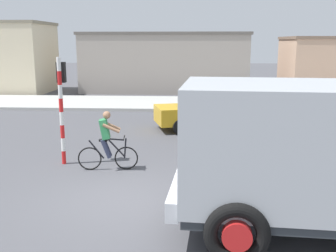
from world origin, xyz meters
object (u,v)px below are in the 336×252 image
Objects in this scene: truck_foreground at (324,151)px; cyclist at (107,141)px; car_red_near at (205,110)px; traffic_light_pole at (61,96)px.

truck_foreground is 6.16m from cyclist.
car_red_near is at bearing 62.80° from cyclist.
cyclist is at bearing -117.20° from car_red_near.
traffic_light_pole is at bearing -130.42° from car_red_near.
truck_foreground is 3.24× the size of cyclist.
truck_foreground is at bearing -37.65° from cyclist.
car_red_near is at bearing 101.19° from truck_foreground.
truck_foreground reaches higher than car_red_near.
traffic_light_pole is 6.91m from car_red_near.
truck_foreground reaches higher than cyclist.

